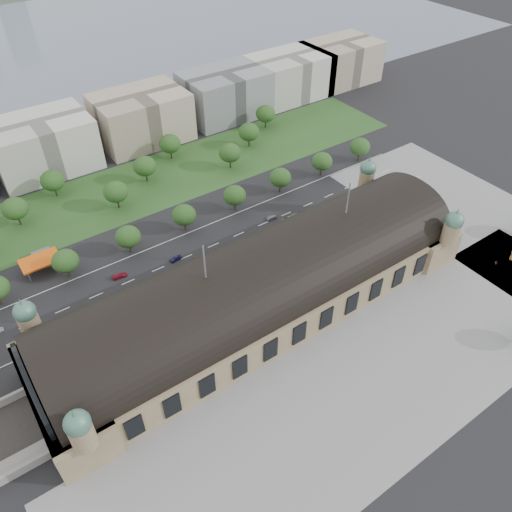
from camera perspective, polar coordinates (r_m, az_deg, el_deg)
ground at (r=171.20m, az=0.60°, el=-5.99°), size 900.00×900.00×0.00m
station at (r=163.82m, az=0.62°, el=-3.54°), size 150.00×48.40×44.30m
plaza_south at (r=156.24m, az=13.43°, el=-14.00°), size 190.00×48.00×0.12m
plaza_east at (r=232.31m, az=21.86°, el=5.20°), size 56.00×100.00×0.12m
road_slab at (r=188.67m, az=-11.13°, el=-1.49°), size 260.00×26.00×0.10m
grass_belt at (r=231.69m, az=-16.11°, el=6.61°), size 300.00×45.00×0.10m
petrol_station at (r=201.76m, az=-23.31°, el=-0.22°), size 14.00×13.00×5.05m
lake at (r=417.52m, az=-25.54°, el=20.02°), size 700.00×320.00×0.08m
office_3 at (r=256.95m, az=-23.18°, el=11.58°), size 45.00×32.00×24.00m
office_4 at (r=268.97m, az=-12.94°, el=15.19°), size 45.00×32.00×24.00m
office_5 at (r=289.25m, az=-3.58°, el=18.00°), size 45.00×32.00×24.00m
office_6 at (r=313.25m, az=3.83°, el=19.85°), size 45.00×32.00×24.00m
office_7 at (r=338.20m, az=9.57°, el=21.05°), size 45.00×32.00×24.00m
tree_row_3 at (r=189.91m, az=-20.97°, el=-0.54°), size 9.60×9.60×11.52m
tree_row_4 at (r=193.93m, az=-14.43°, el=2.15°), size 9.60×9.60×11.52m
tree_row_5 at (r=200.77m, az=-8.23°, el=4.66°), size 9.60×9.60×11.52m
tree_row_6 at (r=210.13m, az=-2.46°, el=6.94°), size 9.60×9.60×11.52m
tree_row_7 at (r=221.72m, az=2.80°, el=8.94°), size 9.60×9.60×11.52m
tree_row_8 at (r=235.18m, az=7.55°, el=10.67°), size 9.60×9.60×11.52m
tree_row_9 at (r=250.23m, az=11.80°, el=12.13°), size 9.60×9.60×11.52m
tree_belt_4 at (r=223.27m, az=-25.84°, el=4.90°), size 10.40×10.40×12.48m
tree_belt_5 at (r=235.45m, az=-22.25°, el=7.98°), size 10.40×10.40×12.48m
tree_belt_6 at (r=219.03m, az=-15.73°, el=7.06°), size 10.40×10.40×12.48m
tree_belt_7 at (r=233.92m, az=-12.60°, el=9.99°), size 10.40×10.40×12.48m
tree_belt_8 at (r=249.94m, az=-9.81°, el=12.53°), size 10.40×10.40×12.48m
tree_belt_9 at (r=239.11m, az=-3.00°, el=11.69°), size 10.40×10.40×12.48m
tree_belt_10 at (r=257.06m, az=-0.82°, el=13.98°), size 10.40×10.40×12.48m
tree_belt_11 at (r=275.68m, az=1.11°, el=15.95°), size 10.40×10.40×12.48m
traffic_car_2 at (r=175.37m, az=-20.62°, el=-7.72°), size 5.39×2.88×1.44m
traffic_car_3 at (r=188.08m, az=-15.33°, el=-2.19°), size 5.63×2.79×1.57m
traffic_car_4 at (r=190.80m, az=-9.16°, el=-0.27°), size 5.05×2.53×1.65m
traffic_car_5 at (r=208.57m, az=1.83°, el=4.41°), size 4.58×1.74×1.49m
traffic_car_6 at (r=225.76m, az=12.08°, el=6.62°), size 5.55×3.01×1.48m
parked_car_0 at (r=172.50m, az=-20.03°, el=-8.52°), size 4.75×4.28×1.57m
parked_car_1 at (r=172.65m, az=-23.45°, el=-9.74°), size 5.95×5.48×1.55m
parked_car_2 at (r=169.92m, az=-22.74°, el=-10.50°), size 5.66×4.76×1.55m
parked_car_3 at (r=173.63m, az=-12.27°, el=-5.98°), size 5.07×4.47×1.66m
parked_car_4 at (r=177.17m, az=-11.52°, el=-4.69°), size 4.26×3.89×1.41m
parked_car_5 at (r=174.43m, az=-11.29°, el=-5.57°), size 5.42×5.02×1.41m
parked_car_6 at (r=177.40m, az=-8.17°, el=-4.11°), size 4.75×3.64×1.28m
bus_west at (r=188.84m, az=-5.33°, el=-0.09°), size 11.13×3.65×3.04m
bus_mid at (r=184.70m, az=-5.92°, el=-1.18°), size 12.54×3.32×3.47m
bus_east at (r=207.17m, az=4.36°, el=4.27°), size 10.98×3.02×3.03m
pedestrian_2 at (r=207.07m, az=25.74°, el=-0.67°), size 0.52×0.89×1.81m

